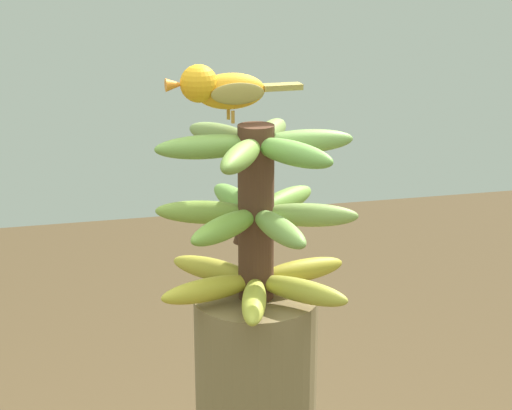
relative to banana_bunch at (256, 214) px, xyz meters
The scene contains 2 objects.
banana_bunch is the anchor object (origin of this frame).
perched_bird 0.18m from the banana_bunch, 145.49° to the left, with size 0.19×0.05×0.08m.
Camera 1 is at (-0.27, -1.15, 1.71)m, focal length 62.07 mm.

